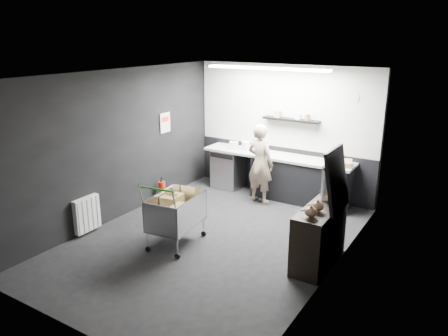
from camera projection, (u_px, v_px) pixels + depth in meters
The scene contains 22 objects.
floor at pixel (212, 240), 7.24m from camera, with size 5.50×5.50×0.00m, color black.
ceiling at pixel (210, 74), 6.45m from camera, with size 5.50×5.50×0.00m, color silver.
wall_back at pixel (284, 130), 9.07m from camera, with size 5.50×5.50×0.00m, color black.
wall_front at pixel (68, 224), 4.61m from camera, with size 5.50×5.50×0.00m, color black.
wall_left at pixel (119, 145), 7.85m from camera, with size 5.50×5.50×0.00m, color black.
wall_right at pixel (336, 184), 5.83m from camera, with size 5.50×5.50×0.00m, color black.
kitchen_wall_panel at pixel (285, 107), 8.91m from camera, with size 3.95×0.02×1.70m, color silver.
dado_panel at pixel (282, 170), 9.31m from camera, with size 3.95×0.02×1.00m, color black.
floating_shelf at pixel (291, 120), 8.79m from camera, with size 1.20×0.22×0.04m, color black.
wall_clock at pixel (354, 97), 8.11m from camera, with size 0.20×0.20×0.03m, color silver.
poster at pixel (165, 123), 8.84m from camera, with size 0.02×0.30×0.40m, color silver.
poster_red_band at pixel (165, 119), 8.82m from camera, with size 0.01×0.22×0.10m, color red.
radiator at pixel (87, 214), 7.39m from camera, with size 0.10×0.50×0.60m, color silver.
ceiling_strip at pixel (266, 68), 7.96m from camera, with size 2.40×0.20×0.04m, color white.
prep_counter at pixel (282, 176), 9.00m from camera, with size 3.20×0.61×0.90m.
person at pixel (260, 164), 8.67m from camera, with size 0.59×0.39×1.61m, color beige.
shopping_cart at pixel (176, 213), 6.96m from camera, with size 0.73×1.09×1.13m.
sideboard at pixel (321, 228), 6.35m from camera, with size 0.51×1.18×1.77m.
fire_extinguisher at pixel (162, 190), 8.89m from camera, with size 0.14×0.14×0.48m.
cardboard_box at pixel (339, 163), 8.22m from camera, with size 0.48×0.37×0.10m, color #9D7F54.
pink_tub at pixel (246, 146), 9.27m from camera, with size 0.19×0.19×0.19m, color white.
white_container at pixel (234, 145), 9.37m from camera, with size 0.18×0.14×0.16m, color silver.
Camera 1 is at (3.64, -5.47, 3.27)m, focal length 35.00 mm.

